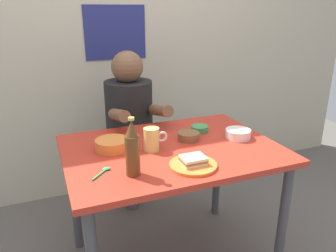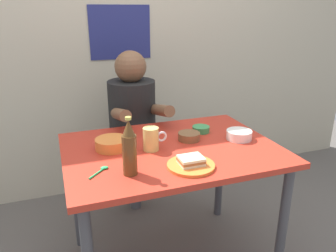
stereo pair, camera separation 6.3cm
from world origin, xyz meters
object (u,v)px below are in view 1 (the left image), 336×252
beer_bottle (132,149)px  dining_table (171,163)px  plate_orange (193,165)px  sandwich (193,160)px  beer_mug (152,139)px  stool (131,166)px  dip_bowl_green (200,128)px  person_seated (129,111)px

beer_bottle → dining_table: bearing=38.9°
plate_orange → sandwich: size_ratio=2.00×
plate_orange → beer_mug: beer_mug is taller
stool → dip_bowl_green: 0.70m
person_seated → plate_orange: (0.06, -0.86, -0.02)m
sandwich → beer_bottle: (-0.28, 0.03, 0.09)m
beer_mug → beer_bottle: beer_bottle is taller
person_seated → sandwich: (0.06, -0.86, 0.01)m
stool → beer_bottle: bearing=-104.3°
person_seated → dip_bowl_green: bearing=-57.8°
stool → sandwich: (0.06, -0.88, 0.42)m
plate_orange → beer_mug: 0.27m
stool → person_seated: bearing=-90.0°
sandwich → beer_bottle: size_ratio=0.42×
stool → person_seated: 0.42m
stool → beer_bottle: 1.01m
dining_table → person_seated: size_ratio=1.53×
dip_bowl_green → person_seated: bearing=122.2°
beer_mug → dip_bowl_green: 0.38m
dining_table → stool: 0.70m
dining_table → dip_bowl_green: 0.31m
sandwich → dip_bowl_green: size_ratio=1.10×
sandwich → dip_bowl_green: sandwich is taller
person_seated → plate_orange: size_ratio=3.27×
stool → plate_orange: 0.96m
stool → beer_mug: beer_mug is taller
dining_table → sandwich: 0.28m
plate_orange → sandwich: (-0.00, 0.00, 0.02)m
stool → beer_mug: 0.78m
sandwich → beer_mug: 0.27m
person_seated → beer_bottle: (-0.22, -0.84, 0.09)m
beer_mug → dip_bowl_green: bearing=24.0°
person_seated → dining_table: bearing=-85.0°
plate_orange → person_seated: bearing=93.9°
dining_table → stool: size_ratio=2.44×
sandwich → dip_bowl_green: 0.46m
person_seated → sandwich: size_ratio=6.54×
plate_orange → beer_bottle: 0.30m
beer_mug → beer_bottle: 0.28m
sandwich → stool: bearing=93.8°
beer_bottle → dip_bowl_green: beer_bottle is taller
dining_table → sandwich: (0.01, -0.25, 0.13)m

